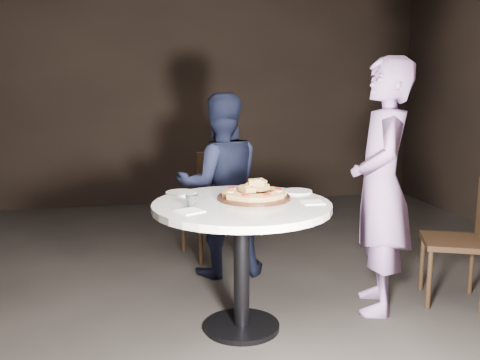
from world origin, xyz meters
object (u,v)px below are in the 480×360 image
object	(u,v)px
serving_board	(254,197)
chair_far	(216,196)
chair_right	(468,233)
water_glass	(192,201)
diner_teal	(381,187)
focaccia_pile	(254,191)
diner_navy	(220,185)
table	(242,227)

from	to	relation	value
serving_board	chair_far	size ratio (longest dim) A/B	0.47
serving_board	chair_right	size ratio (longest dim) A/B	0.52
water_glass	chair_far	bearing A→B (deg)	75.41
chair_right	diner_teal	xyz separation A→B (m)	(-0.65, 0.03, 0.35)
chair_far	chair_right	bearing A→B (deg)	123.36
serving_board	focaccia_pile	xyz separation A→B (m)	(0.00, 0.00, 0.04)
focaccia_pile	chair_far	size ratio (longest dim) A/B	0.42
focaccia_pile	water_glass	distance (m)	0.43
serving_board	focaccia_pile	world-z (taller)	focaccia_pile
diner_navy	diner_teal	world-z (taller)	diner_teal
focaccia_pile	water_glass	world-z (taller)	focaccia_pile
serving_board	water_glass	bearing A→B (deg)	-161.66
diner_navy	diner_teal	bearing A→B (deg)	135.66
water_glass	diner_teal	bearing A→B (deg)	7.71
table	chair_far	xyz separation A→B (m)	(0.07, 1.40, -0.11)
focaccia_pile	diner_navy	world-z (taller)	diner_navy
chair_right	water_glass	bearing A→B (deg)	-63.34
diner_teal	focaccia_pile	bearing A→B (deg)	-69.06
chair_right	diner_navy	world-z (taller)	diner_navy
chair_right	serving_board	bearing A→B (deg)	-67.26
chair_far	diner_teal	world-z (taller)	diner_teal
table	chair_far	distance (m)	1.40
table	focaccia_pile	xyz separation A→B (m)	(0.10, 0.09, 0.20)
focaccia_pile	chair_far	bearing A→B (deg)	91.24
table	diner_navy	xyz separation A→B (m)	(0.04, 1.01, 0.06)
table	water_glass	distance (m)	0.36
diner_teal	diner_navy	bearing A→B (deg)	-115.00
chair_far	serving_board	bearing A→B (deg)	74.64
chair_far	chair_right	distance (m)	2.03
table	chair_right	xyz separation A→B (m)	(1.62, 0.09, -0.16)
serving_board	diner_navy	xyz separation A→B (m)	(-0.05, 0.92, -0.10)
table	diner_teal	world-z (taller)	diner_teal
water_glass	chair_right	distance (m)	1.96
water_glass	table	bearing A→B (deg)	8.62
focaccia_pile	chair_right	distance (m)	1.56
table	chair_right	bearing A→B (deg)	3.25
table	diner_teal	xyz separation A→B (m)	(0.97, 0.13, 0.19)
chair_right	table	bearing A→B (deg)	-64.20
focaccia_pile	chair_far	world-z (taller)	chair_far
table	focaccia_pile	bearing A→B (deg)	42.74
table	chair_right	distance (m)	1.63
serving_board	diner_teal	xyz separation A→B (m)	(0.87, 0.04, 0.02)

